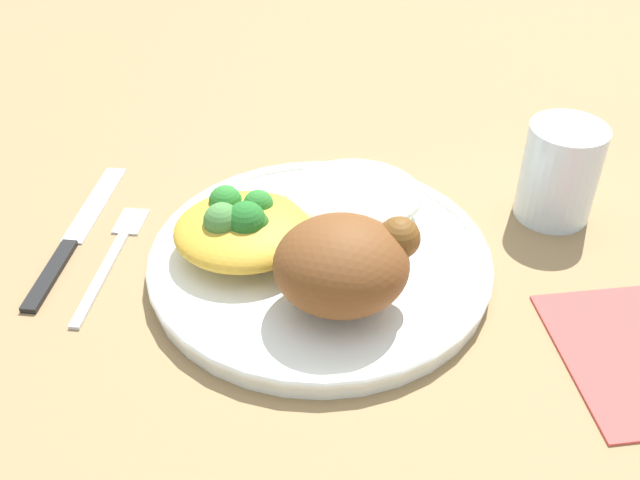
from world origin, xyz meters
TOP-DOWN VIEW (x-y plane):
  - ground_plane at (0.00, 0.00)m, footprint 2.00×2.00m
  - plate at (0.00, 0.00)m, footprint 0.26×0.26m
  - roasted_chicken at (0.02, -0.05)m, footprint 0.10×0.08m
  - rice_pile at (0.03, 0.05)m, footprint 0.11×0.09m
  - mac_cheese_with_broccoli at (-0.06, 0.01)m, footprint 0.11×0.10m
  - fork at (-0.16, 0.02)m, footprint 0.03×0.14m
  - knife at (-0.20, 0.03)m, footprint 0.04×0.19m
  - water_glass at (0.19, 0.07)m, footprint 0.06×0.06m
  - napkin at (0.20, -0.09)m, footprint 0.10×0.14m

SIDE VIEW (x-z plane):
  - ground_plane at x=0.00m, z-range 0.00..0.00m
  - napkin at x=0.20m, z-range 0.00..0.00m
  - fork at x=-0.16m, z-range 0.00..0.01m
  - knife at x=-0.20m, z-range 0.00..0.01m
  - plate at x=0.00m, z-range 0.00..0.02m
  - rice_pile at x=0.03m, z-range 0.02..0.05m
  - mac_cheese_with_broccoli at x=-0.06m, z-range 0.01..0.06m
  - water_glass at x=0.19m, z-range 0.00..0.08m
  - roasted_chicken at x=0.02m, z-range 0.02..0.08m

